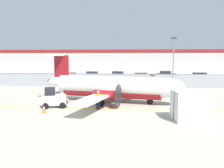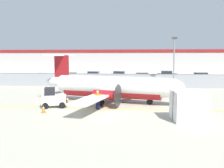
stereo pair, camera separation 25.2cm
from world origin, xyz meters
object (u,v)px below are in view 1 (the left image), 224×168
Objects in this scene: commuter_airplane at (114,87)px; cargo_container at (190,106)px; parked_car_2 at (92,75)px; parked_car_6 at (199,77)px; baggage_tug at (53,98)px; parked_car_4 at (140,77)px; ground_crew_worker at (98,99)px; parked_car_1 at (69,77)px; traffic_cone_near_left at (68,100)px; parked_car_3 at (119,75)px; parked_car_0 at (39,78)px; parked_car_5 at (166,75)px; apron_light_pole at (173,60)px; traffic_cone_near_right at (44,109)px.

cargo_container is at bearing -33.98° from commuter_airplane.
parked_car_6 is at bearing 177.54° from parked_car_2.
parked_car_4 is (8.32, 24.76, 0.04)m from baggage_tug.
commuter_airplane is 9.20m from cargo_container.
ground_crew_worker is 26.11m from parked_car_1.
parked_car_4 is (9.83, -3.35, 0.00)m from parked_car_2.
parked_car_2 reaches higher than traffic_cone_near_left.
parked_car_3 is at bearing -167.34° from parked_car_2.
parked_car_1 is (4.89, 2.26, 0.00)m from parked_car_0.
apron_light_pole is at bearing -92.16° from parked_car_5.
parked_car_6 is (5.68, -4.73, 0.00)m from parked_car_5.
apron_light_pole is at bearing -25.31° from ground_crew_worker.
commuter_airplane is at bearing 106.66° from parked_car_2.
ground_crew_worker is 0.40× the size of parked_car_1.
parked_car_2 is 5.53m from parked_car_3.
parked_car_1 is 1.00× the size of parked_car_2.
ground_crew_worker is at bearing 128.98° from parked_car_0.
parked_car_1 is at bearing 105.12° from traffic_cone_near_left.
parked_car_5 is (8.48, 28.35, -0.71)m from commuter_airplane.
parked_car_2 is at bearing -136.67° from parked_car_0.
traffic_cone_near_left is at bearing -112.53° from parked_car_5.
apron_light_pole is (14.01, -16.19, 3.41)m from parked_car_2.
cargo_container is 28.61m from parked_car_4.
commuter_airplane is 7.66m from traffic_cone_near_right.
traffic_cone_near_right is at bearing -122.55° from commuter_airplane.
parked_car_0 is at bearing 156.77° from apron_light_pole.
commuter_airplane is 23.30m from parked_car_1.
ground_crew_worker and parked_car_2 have the same top height.
parked_car_1 is 0.58× the size of apron_light_pole.
ground_crew_worker is 0.64× the size of cargo_container.
commuter_airplane is at bearing 135.66° from parked_car_0.
cargo_container is 12.36m from traffic_cone_near_left.
parked_car_5 is 0.97× the size of parked_car_6.
cargo_container is at bearing 136.60° from parked_car_0.
parked_car_0 and parked_car_2 have the same top height.
traffic_cone_near_left is 30.86m from parked_car_6.
traffic_cone_near_right is (-0.09, -2.23, -0.54)m from baggage_tug.
traffic_cone_near_left is at bearing 54.84° from baggage_tug.
parked_car_1 and parked_car_4 have the same top height.
parked_car_0 is 1.00× the size of parked_car_4.
commuter_airplane is at bearing 75.54° from parked_car_4.
parked_car_6 is at bearing 52.56° from traffic_cone_near_left.
parked_car_6 reaches higher than traffic_cone_near_right.
parked_car_3 is (3.22, 27.01, 0.58)m from traffic_cone_near_left.
cargo_container reaches higher than parked_car_2.
parked_car_1 is 21.59m from apron_light_pole.
cargo_container is 32.21m from parked_car_1.
parked_car_1 is (-10.46, 20.81, -0.71)m from commuter_airplane.
apron_light_pole is at bearing 26.36° from baggage_tug.
parked_car_0 is (-21.63, 25.26, -0.21)m from cargo_container.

